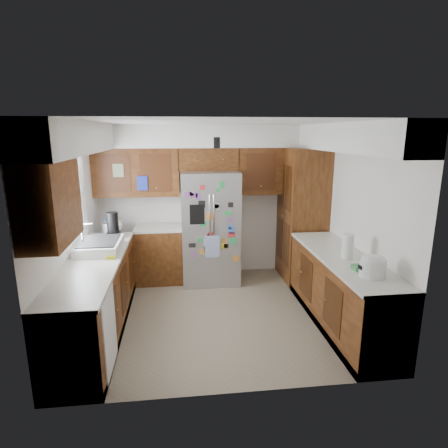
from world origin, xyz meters
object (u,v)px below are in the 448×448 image
Objects in this scene: pantry at (302,215)px; rice_cooker at (373,265)px; fridge at (210,227)px; paper_towel at (348,246)px.

rice_cooker is at bearing -90.01° from pantry.
fridge reaches higher than rice_cooker.
fridge is 2.80m from rice_cooker.
fridge is 6.44× the size of rice_cooker.
fridge is at bearing 122.47° from rice_cooker.
pantry reaches higher than fridge.
paper_towel is (1.49, -1.77, 0.17)m from fridge.
pantry is 1.72m from paper_towel.
paper_towel is (-0.01, 0.59, 0.03)m from rice_cooker.
rice_cooker is 0.93× the size of paper_towel.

